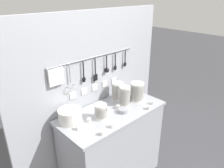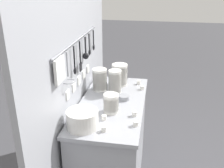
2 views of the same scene
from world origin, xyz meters
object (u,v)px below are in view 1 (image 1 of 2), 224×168
(cup_back_left, at_px, (102,133))
(cup_back_right, at_px, (78,128))
(bowl_stack_short_front, at_px, (118,91))
(plate_stack, at_px, (70,116))
(steel_mixing_bowl, at_px, (123,111))
(cup_front_left, at_px, (112,126))
(bowl_stack_nested_right, at_px, (137,92))
(bowl_stack_tall_left, at_px, (101,111))
(bowl_stack_wide_centre, at_px, (125,96))
(cup_by_caddy, at_px, (118,107))
(cup_mid_row, at_px, (152,103))
(cup_edge_far, at_px, (89,120))
(cup_front_right, at_px, (148,108))

(cup_back_left, distance_m, cup_back_right, 0.24)
(bowl_stack_short_front, xyz_separation_m, plate_stack, (-0.67, -0.02, -0.04))
(bowl_stack_short_front, xyz_separation_m, cup_back_right, (-0.69, -0.18, -0.09))
(bowl_stack_short_front, relative_size, steel_mixing_bowl, 2.08)
(cup_front_left, bearing_deg, steel_mixing_bowl, 23.73)
(steel_mixing_bowl, bearing_deg, bowl_stack_nested_right, 15.08)
(bowl_stack_tall_left, height_order, cup_back_right, bowl_stack_tall_left)
(bowl_stack_nested_right, relative_size, plate_stack, 0.94)
(bowl_stack_wide_centre, bearing_deg, cup_by_caddy, -174.79)
(cup_mid_row, height_order, cup_by_caddy, same)
(plate_stack, relative_size, cup_edge_far, 5.77)
(bowl_stack_nested_right, height_order, bowl_stack_tall_left, bowl_stack_nested_right)
(bowl_stack_nested_right, height_order, bowl_stack_wide_centre, bowl_stack_wide_centre)
(bowl_stack_short_front, height_order, cup_back_right, bowl_stack_short_front)
(plate_stack, distance_m, cup_back_right, 0.17)
(plate_stack, relative_size, cup_back_left, 5.77)
(bowl_stack_tall_left, height_order, cup_front_left, bowl_stack_tall_left)
(bowl_stack_short_front, xyz_separation_m, cup_edge_far, (-0.54, -0.15, -0.09))
(cup_back_left, height_order, cup_back_right, same)
(bowl_stack_tall_left, relative_size, cup_back_right, 3.99)
(cup_back_left, bearing_deg, bowl_stack_wide_centre, 24.13)
(bowl_stack_nested_right, height_order, cup_back_right, bowl_stack_nested_right)
(cup_front_right, xyz_separation_m, cup_by_caddy, (-0.23, 0.23, 0.00))
(bowl_stack_short_front, distance_m, cup_front_right, 0.41)
(bowl_stack_wide_centre, distance_m, cup_edge_far, 0.50)
(bowl_stack_tall_left, relative_size, cup_edge_far, 3.99)
(steel_mixing_bowl, distance_m, cup_front_left, 0.30)
(bowl_stack_wide_centre, distance_m, cup_back_right, 0.66)
(bowl_stack_short_front, bearing_deg, cup_by_caddy, -133.57)
(bowl_stack_nested_right, bearing_deg, cup_front_left, -160.82)
(bowl_stack_wide_centre, xyz_separation_m, plate_stack, (-0.62, 0.13, -0.05))
(bowl_stack_wide_centre, height_order, cup_mid_row, bowl_stack_wide_centre)
(steel_mixing_bowl, bearing_deg, bowl_stack_tall_left, 164.05)
(steel_mixing_bowl, xyz_separation_m, cup_front_right, (0.24, -0.14, -0.00))
(cup_front_right, height_order, cup_mid_row, same)
(cup_back_right, height_order, cup_by_caddy, same)
(steel_mixing_bowl, height_order, cup_mid_row, steel_mixing_bowl)
(bowl_stack_tall_left, height_order, steel_mixing_bowl, bowl_stack_tall_left)
(cup_mid_row, bearing_deg, cup_edge_far, 164.67)
(bowl_stack_nested_right, distance_m, bowl_stack_tall_left, 0.57)
(bowl_stack_wide_centre, relative_size, cup_by_caddy, 5.59)
(cup_edge_far, bearing_deg, cup_back_right, -168.99)
(bowl_stack_short_front, height_order, cup_front_right, bowl_stack_short_front)
(cup_mid_row, height_order, cup_back_right, same)
(bowl_stack_nested_right, distance_m, steel_mixing_bowl, 0.34)
(bowl_stack_nested_right, height_order, cup_mid_row, bowl_stack_nested_right)
(steel_mixing_bowl, relative_size, cup_by_caddy, 2.54)
(cup_front_left, height_order, cup_mid_row, same)
(bowl_stack_nested_right, bearing_deg, plate_stack, 169.86)
(bowl_stack_tall_left, xyz_separation_m, cup_back_left, (-0.17, -0.21, -0.06))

